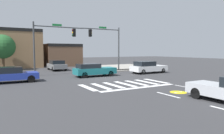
{
  "coord_description": "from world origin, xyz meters",
  "views": [
    {
      "loc": [
        -9.57,
        -19.0,
        2.85
      ],
      "look_at": [
        0.82,
        -0.84,
        1.16
      ],
      "focal_mm": 32.99,
      "sensor_mm": 36.0,
      "label": 1
    }
  ],
  "objects_px": {
    "traffic_signal_northeast": "(107,40)",
    "car_gray": "(57,65)",
    "car_white": "(148,67)",
    "car_blue": "(11,75)",
    "roadside_tree": "(3,47)",
    "traffic_signal_northwest": "(53,39)",
    "car_teal": "(93,70)"
  },
  "relations": [
    {
      "from": "traffic_signal_northwest",
      "to": "car_blue",
      "type": "bearing_deg",
      "value": -140.55
    },
    {
      "from": "traffic_signal_northeast",
      "to": "car_gray",
      "type": "relative_size",
      "value": 1.46
    },
    {
      "from": "traffic_signal_northeast",
      "to": "car_gray",
      "type": "bearing_deg",
      "value": -41.84
    },
    {
      "from": "traffic_signal_northeast",
      "to": "car_white",
      "type": "relative_size",
      "value": 1.29
    },
    {
      "from": "car_white",
      "to": "roadside_tree",
      "type": "distance_m",
      "value": 20.42
    },
    {
      "from": "car_teal",
      "to": "traffic_signal_northeast",
      "type": "bearing_deg",
      "value": 47.05
    },
    {
      "from": "car_teal",
      "to": "roadside_tree",
      "type": "bearing_deg",
      "value": 123.47
    },
    {
      "from": "roadside_tree",
      "to": "car_blue",
      "type": "bearing_deg",
      "value": -89.3
    },
    {
      "from": "car_gray",
      "to": "car_white",
      "type": "bearing_deg",
      "value": 43.33
    },
    {
      "from": "traffic_signal_northeast",
      "to": "car_gray",
      "type": "height_order",
      "value": "traffic_signal_northeast"
    },
    {
      "from": "car_white",
      "to": "car_blue",
      "type": "bearing_deg",
      "value": 179.81
    },
    {
      "from": "traffic_signal_northeast",
      "to": "car_blue",
      "type": "height_order",
      "value": "traffic_signal_northeast"
    },
    {
      "from": "car_gray",
      "to": "car_teal",
      "type": "relative_size",
      "value": 0.9
    },
    {
      "from": "car_teal",
      "to": "car_white",
      "type": "xyz_separation_m",
      "value": [
        7.31,
        -0.37,
        0.02
      ]
    },
    {
      "from": "car_gray",
      "to": "car_blue",
      "type": "xyz_separation_m",
      "value": [
        -6.52,
        -9.41,
        -0.04
      ]
    },
    {
      "from": "traffic_signal_northwest",
      "to": "car_gray",
      "type": "distance_m",
      "value": 6.82
    },
    {
      "from": "car_blue",
      "to": "roadside_tree",
      "type": "bearing_deg",
      "value": 90.7
    },
    {
      "from": "car_gray",
      "to": "roadside_tree",
      "type": "xyz_separation_m",
      "value": [
        -6.68,
        3.46,
        2.63
      ]
    },
    {
      "from": "traffic_signal_northwest",
      "to": "car_blue",
      "type": "relative_size",
      "value": 1.38
    },
    {
      "from": "car_gray",
      "to": "car_teal",
      "type": "distance_m",
      "value": 9.23
    },
    {
      "from": "car_white",
      "to": "traffic_signal_northeast",
      "type": "bearing_deg",
      "value": 127.05
    },
    {
      "from": "traffic_signal_northeast",
      "to": "car_teal",
      "type": "distance_m",
      "value": 6.68
    },
    {
      "from": "car_blue",
      "to": "car_white",
      "type": "relative_size",
      "value": 0.94
    },
    {
      "from": "car_teal",
      "to": "car_gray",
      "type": "bearing_deg",
      "value": 100.08
    },
    {
      "from": "traffic_signal_northeast",
      "to": "traffic_signal_northwest",
      "type": "bearing_deg",
      "value": 5.18
    },
    {
      "from": "traffic_signal_northeast",
      "to": "car_white",
      "type": "distance_m",
      "value": 6.67
    },
    {
      "from": "car_teal",
      "to": "car_white",
      "type": "distance_m",
      "value": 7.32
    },
    {
      "from": "car_blue",
      "to": "car_white",
      "type": "bearing_deg",
      "value": -0.19
    },
    {
      "from": "traffic_signal_northeast",
      "to": "roadside_tree",
      "type": "xyz_separation_m",
      "value": [
        -12.17,
        8.38,
        -0.85
      ]
    },
    {
      "from": "traffic_signal_northeast",
      "to": "traffic_signal_northwest",
      "type": "xyz_separation_m",
      "value": [
        -7.37,
        -0.67,
        -0.05
      ]
    },
    {
      "from": "car_teal",
      "to": "car_white",
      "type": "bearing_deg",
      "value": -2.94
    },
    {
      "from": "traffic_signal_northeast",
      "to": "car_teal",
      "type": "bearing_deg",
      "value": 47.05
    }
  ]
}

